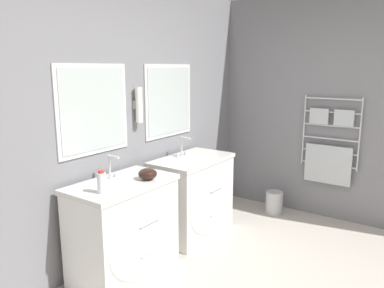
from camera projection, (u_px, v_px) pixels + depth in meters
name	position (u px, v px, depth m)	size (l,w,h in m)	color
wall_back	(110.00, 120.00, 3.37)	(5.83, 0.15, 2.60)	slate
wall_right	(311.00, 109.00, 4.45)	(0.13, 3.98, 2.60)	slate
vanity_left	(126.00, 229.00, 3.17)	(0.91, 0.59, 0.84)	white
vanity_right	(195.00, 196.00, 3.98)	(0.91, 0.59, 0.84)	white
faucet_left	(111.00, 167.00, 3.15)	(0.17, 0.13, 0.21)	silver
faucet_right	(183.00, 147.00, 3.97)	(0.17, 0.13, 0.21)	silver
toiletry_bottle	(102.00, 182.00, 2.80)	(0.07, 0.07, 0.18)	silver
amenity_bowl	(148.00, 174.00, 3.15)	(0.16, 0.16, 0.10)	black
waste_bin	(274.00, 202.00, 4.61)	(0.21, 0.21, 0.28)	#B7B7BC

